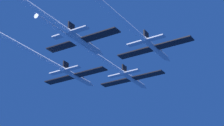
# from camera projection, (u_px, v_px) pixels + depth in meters

# --- Properties ---
(jet_lead) EXTENTS (18.05, 45.67, 2.99)m
(jet_lead) POSITION_uv_depth(u_px,v_px,m) (110.00, 65.00, 96.60)
(jet_lead) COLOR #B2BAC6
(jet_left_wing) EXTENTS (18.05, 44.47, 2.99)m
(jet_left_wing) POSITION_uv_depth(u_px,v_px,m) (49.00, 62.00, 93.16)
(jet_left_wing) COLOR #B2BAC6
(jet_right_wing) EXTENTS (18.05, 42.27, 2.99)m
(jet_right_wing) POSITION_uv_depth(u_px,v_px,m) (134.00, 31.00, 82.53)
(jet_right_wing) COLOR #B2BAC6
(jet_slot) EXTENTS (18.05, 47.77, 2.99)m
(jet_slot) POSITION_uv_depth(u_px,v_px,m) (47.00, 17.00, 77.02)
(jet_slot) COLOR #B2BAC6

